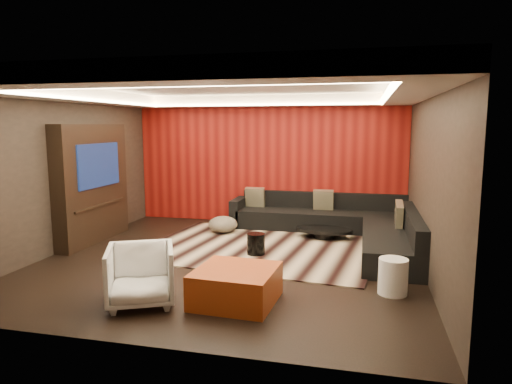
% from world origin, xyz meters
% --- Properties ---
extents(floor, '(6.00, 6.00, 0.02)m').
position_xyz_m(floor, '(0.00, 0.00, -0.01)').
color(floor, black).
rests_on(floor, ground).
extents(ceiling, '(6.00, 6.00, 0.02)m').
position_xyz_m(ceiling, '(0.00, 0.00, 2.81)').
color(ceiling, silver).
rests_on(ceiling, ground).
extents(wall_back, '(6.00, 0.02, 2.80)m').
position_xyz_m(wall_back, '(0.00, 3.01, 1.40)').
color(wall_back, black).
rests_on(wall_back, ground).
extents(wall_left, '(0.02, 6.00, 2.80)m').
position_xyz_m(wall_left, '(-3.01, 0.00, 1.40)').
color(wall_left, black).
rests_on(wall_left, ground).
extents(wall_right, '(0.02, 6.00, 2.80)m').
position_xyz_m(wall_right, '(3.01, 0.00, 1.40)').
color(wall_right, black).
rests_on(wall_right, ground).
extents(red_feature_wall, '(5.98, 0.05, 2.78)m').
position_xyz_m(red_feature_wall, '(0.00, 2.97, 1.40)').
color(red_feature_wall, '#6B0C0A').
rests_on(red_feature_wall, ground).
extents(soffit_back, '(6.00, 0.60, 0.22)m').
position_xyz_m(soffit_back, '(0.00, 2.70, 2.69)').
color(soffit_back, silver).
rests_on(soffit_back, ground).
extents(soffit_front, '(6.00, 0.60, 0.22)m').
position_xyz_m(soffit_front, '(0.00, -2.70, 2.69)').
color(soffit_front, silver).
rests_on(soffit_front, ground).
extents(soffit_left, '(0.60, 4.80, 0.22)m').
position_xyz_m(soffit_left, '(-2.70, 0.00, 2.69)').
color(soffit_left, silver).
rests_on(soffit_left, ground).
extents(soffit_right, '(0.60, 4.80, 0.22)m').
position_xyz_m(soffit_right, '(2.70, 0.00, 2.69)').
color(soffit_right, silver).
rests_on(soffit_right, ground).
extents(cove_back, '(4.80, 0.08, 0.04)m').
position_xyz_m(cove_back, '(0.00, 2.36, 2.60)').
color(cove_back, '#FFD899').
rests_on(cove_back, ground).
extents(cove_front, '(4.80, 0.08, 0.04)m').
position_xyz_m(cove_front, '(0.00, -2.36, 2.60)').
color(cove_front, '#FFD899').
rests_on(cove_front, ground).
extents(cove_left, '(0.08, 4.80, 0.04)m').
position_xyz_m(cove_left, '(-2.36, 0.00, 2.60)').
color(cove_left, '#FFD899').
rests_on(cove_left, ground).
extents(cove_right, '(0.08, 4.80, 0.04)m').
position_xyz_m(cove_right, '(2.36, 0.00, 2.60)').
color(cove_right, '#FFD899').
rests_on(cove_right, ground).
extents(tv_surround, '(0.30, 2.00, 2.20)m').
position_xyz_m(tv_surround, '(-2.85, 0.60, 1.10)').
color(tv_surround, black).
rests_on(tv_surround, ground).
extents(tv_screen, '(0.04, 1.30, 0.80)m').
position_xyz_m(tv_screen, '(-2.69, 0.60, 1.45)').
color(tv_screen, black).
rests_on(tv_screen, ground).
extents(tv_shelf, '(0.04, 1.60, 0.04)m').
position_xyz_m(tv_shelf, '(-2.69, 0.60, 0.70)').
color(tv_shelf, black).
rests_on(tv_shelf, ground).
extents(rug, '(4.33, 3.45, 0.02)m').
position_xyz_m(rug, '(0.33, 0.84, 0.01)').
color(rug, tan).
rests_on(rug, floor).
extents(coffee_table, '(1.23, 1.23, 0.19)m').
position_xyz_m(coffee_table, '(1.37, 1.77, 0.11)').
color(coffee_table, black).
rests_on(coffee_table, rug).
extents(drum_stool, '(0.40, 0.40, 0.36)m').
position_xyz_m(drum_stool, '(0.35, 0.38, 0.20)').
color(drum_stool, black).
rests_on(drum_stool, rug).
extents(striped_pouf, '(0.71, 0.71, 0.33)m').
position_xyz_m(striped_pouf, '(-0.67, 1.78, 0.18)').
color(striped_pouf, beige).
rests_on(striped_pouf, rug).
extents(white_side_table, '(0.48, 0.48, 0.47)m').
position_xyz_m(white_side_table, '(2.50, -0.94, 0.24)').
color(white_side_table, white).
rests_on(white_side_table, floor).
extents(orange_ottoman, '(1.02, 1.02, 0.43)m').
position_xyz_m(orange_ottoman, '(0.59, -1.68, 0.21)').
color(orange_ottoman, '#952E13').
rests_on(orange_ottoman, floor).
extents(armchair, '(1.05, 1.07, 0.74)m').
position_xyz_m(armchair, '(-0.53, -2.01, 0.37)').
color(armchair, silver).
rests_on(armchair, floor).
extents(sectional_sofa, '(3.65, 3.50, 0.75)m').
position_xyz_m(sectional_sofa, '(1.73, 1.86, 0.26)').
color(sectional_sofa, black).
rests_on(sectional_sofa, floor).
extents(throw_pillows, '(3.20, 1.70, 0.50)m').
position_xyz_m(throw_pillows, '(1.25, 2.24, 0.62)').
color(throw_pillows, tan).
rests_on(throw_pillows, sectional_sofa).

